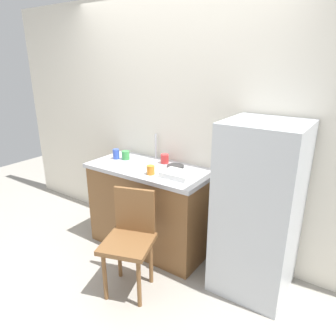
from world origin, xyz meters
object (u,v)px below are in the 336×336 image
Objects in this scene: hotplate at (175,166)px; cup_red at (165,159)px; refrigerator at (258,210)px; cup_green at (126,155)px; dish_tray at (177,174)px; cup_blue at (116,154)px; cup_orange at (151,170)px; chair at (130,237)px.

cup_red is (-0.16, 0.05, 0.04)m from hotplate.
cup_green is at bearing 178.04° from refrigerator.
cup_blue is (-0.85, 0.09, 0.03)m from dish_tray.
cup_orange is at bearing -16.08° from cup_blue.
dish_tray is (0.13, 0.54, 0.42)m from chair.
hotplate is (-0.04, 0.75, 0.41)m from chair.
cup_orange is 0.90× the size of cup_red.
cup_blue is at bearing -156.65° from cup_green.
chair is 10.39× the size of cup_orange.
cup_orange is at bearing -162.26° from dish_tray.
chair is 1.06m from cup_blue.
cup_green is (-0.62, 0.67, 0.44)m from chair.
chair is at bearing -87.23° from hotplate.
cup_blue is (-0.10, -0.04, 0.01)m from cup_green.
cup_green is (-0.75, 0.14, 0.02)m from dish_tray.
cup_red is at bearing 140.85° from dish_tray.
cup_green is 0.86× the size of cup_blue.
refrigerator is 0.93m from hotplate.
cup_orange is (-0.99, -0.17, 0.20)m from refrigerator.
dish_tray is at bearing 17.74° from cup_orange.
cup_red reaches higher than cup_green.
cup_red is at bearing 16.73° from cup_green.
hotplate is 0.17m from cup_red.
cup_blue is (-0.72, 0.63, 0.45)m from chair.
refrigerator reaches higher than chair.
cup_red is (-0.08, 0.34, 0.00)m from cup_orange.
cup_red is (-0.33, 0.27, 0.02)m from dish_tray.
dish_tray is at bearing -6.37° from cup_blue.
chair is 1.02m from cup_green.
cup_green reaches higher than cup_orange.
chair is 0.65m from cup_orange.
refrigerator is at bearing -0.30° from cup_blue.
refrigerator is at bearing 16.78° from chair.
cup_red is at bearing 18.03° from cup_blue.
cup_red is at bearing 85.17° from chair.
refrigerator reaches higher than cup_red.
refrigerator reaches higher than cup_blue.
refrigerator is 1.02m from cup_orange.
dish_tray is at bearing 57.93° from chair.
hotplate is 1.61× the size of cup_blue.
hotplate is 0.31m from cup_orange.
refrigerator is 1.66× the size of chair.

